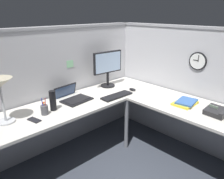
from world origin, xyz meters
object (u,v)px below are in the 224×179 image
at_px(desk_lamp_dome, 0,87).
at_px(wall_clock, 198,61).
at_px(monitor, 108,66).
at_px(office_phone, 217,112).
at_px(thermos_flask, 53,101).
at_px(laptop, 71,97).
at_px(pen_cup, 44,110).
at_px(cell_phone, 34,120).
at_px(keyboard, 117,96).
at_px(book_stack, 186,102).
at_px(computer_mouse, 132,89).

xyz_separation_m(desk_lamp_dome, wall_clock, (1.99, -0.91, 0.08)).
height_order(monitor, office_phone, monitor).
bearing_deg(thermos_flask, laptop, 22.94).
distance_m(monitor, pen_cup, 1.14).
bearing_deg(cell_phone, thermos_flask, 5.33).
bearing_deg(desk_lamp_dome, thermos_flask, -8.24).
bearing_deg(cell_phone, wall_clock, -35.82).
bearing_deg(office_phone, keyboard, 108.88).
relative_size(pen_cup, office_phone, 0.83).
bearing_deg(book_stack, pen_cup, 145.89).
distance_m(laptop, wall_clock, 1.60).
distance_m(laptop, desk_lamp_dome, 0.87).
distance_m(office_phone, book_stack, 0.37).
xyz_separation_m(pen_cup, cell_phone, (-0.14, -0.05, -0.05)).
distance_m(laptop, keyboard, 0.56).
bearing_deg(book_stack, monitor, 100.72).
bearing_deg(monitor, thermos_flask, -169.49).
xyz_separation_m(laptop, keyboard, (0.45, -0.34, -0.01)).
height_order(keyboard, cell_phone, keyboard).
relative_size(desk_lamp_dome, wall_clock, 2.02).
bearing_deg(thermos_flask, computer_mouse, -9.62).
height_order(thermos_flask, book_stack, thermos_flask).
bearing_deg(cell_phone, office_phone, -53.01).
distance_m(laptop, computer_mouse, 0.83).
relative_size(book_stack, wall_clock, 1.37).
bearing_deg(keyboard, cell_phone, 175.28).
distance_m(computer_mouse, thermos_flask, 1.11).
distance_m(pen_cup, office_phone, 1.78).
relative_size(laptop, thermos_flask, 1.88).
height_order(laptop, thermos_flask, thermos_flask).
bearing_deg(cell_phone, book_stack, -42.57).
relative_size(desk_lamp_dome, thermos_flask, 2.02).
height_order(cell_phone, book_stack, book_stack).
relative_size(computer_mouse, desk_lamp_dome, 0.23).
bearing_deg(pen_cup, office_phone, -44.56).
distance_m(pen_cup, thermos_flask, 0.14).
xyz_separation_m(laptop, cell_phone, (-0.59, -0.22, -0.02)).
distance_m(keyboard, cell_phone, 1.05).
xyz_separation_m(laptop, office_phone, (0.82, -1.42, 0.01)).
height_order(monitor, keyboard, monitor).
bearing_deg(desk_lamp_dome, cell_phone, -36.21).
bearing_deg(desk_lamp_dome, keyboard, -11.98).
height_order(pen_cup, office_phone, pen_cup).
distance_m(keyboard, thermos_flask, 0.81).
bearing_deg(monitor, cell_phone, -167.83).
xyz_separation_m(monitor, computer_mouse, (0.12, -0.37, -0.28)).
xyz_separation_m(cell_phone, office_phone, (1.41, -1.20, 0.03)).
bearing_deg(monitor, laptop, -176.23).
distance_m(laptop, cell_phone, 0.63).
height_order(laptop, office_phone, laptop).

